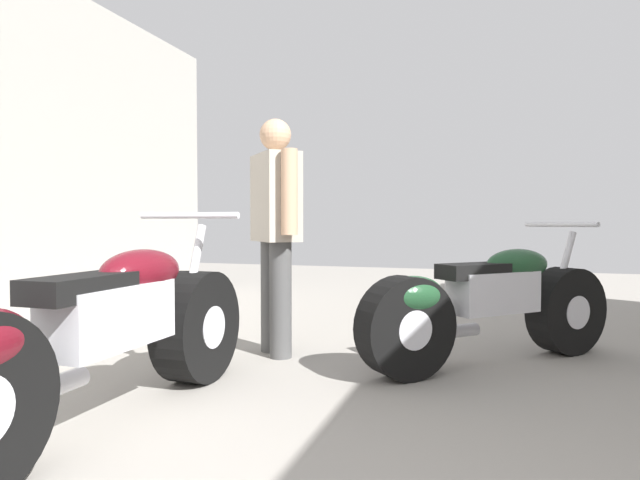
% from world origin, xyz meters
% --- Properties ---
extents(ground_plane, '(15.29, 15.29, 0.00)m').
position_xyz_m(ground_plane, '(0.00, 3.12, 0.00)').
color(ground_plane, gray).
extents(motorcycle_maroon_cruiser, '(0.61, 2.05, 0.96)m').
position_xyz_m(motorcycle_maroon_cruiser, '(-0.91, 2.06, 0.40)').
color(motorcycle_maroon_cruiser, black).
rests_on(motorcycle_maroon_cruiser, ground_plane).
extents(motorcycle_black_naked, '(1.51, 1.49, 0.91)m').
position_xyz_m(motorcycle_black_naked, '(0.67, 3.66, 0.38)').
color(motorcycle_black_naked, black).
rests_on(motorcycle_black_naked, ground_plane).
extents(mechanic_in_blue, '(0.50, 0.55, 1.60)m').
position_xyz_m(mechanic_in_blue, '(-0.72, 3.52, 0.91)').
color(mechanic_in_blue, '#4C4C4C').
rests_on(mechanic_in_blue, ground_plane).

